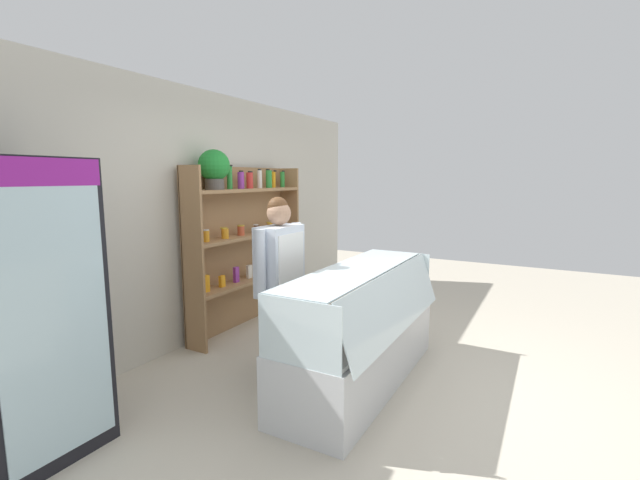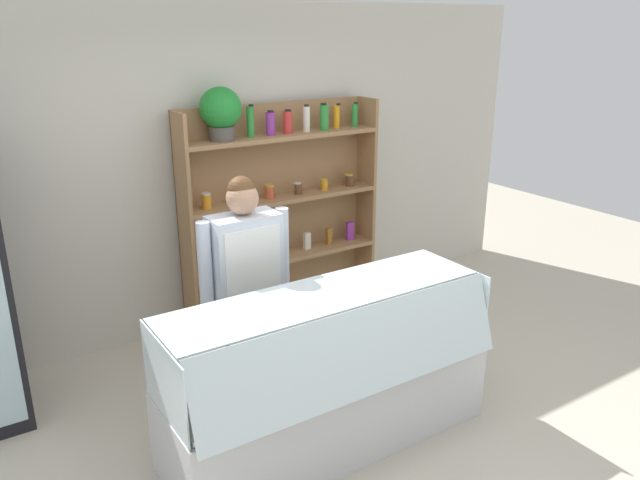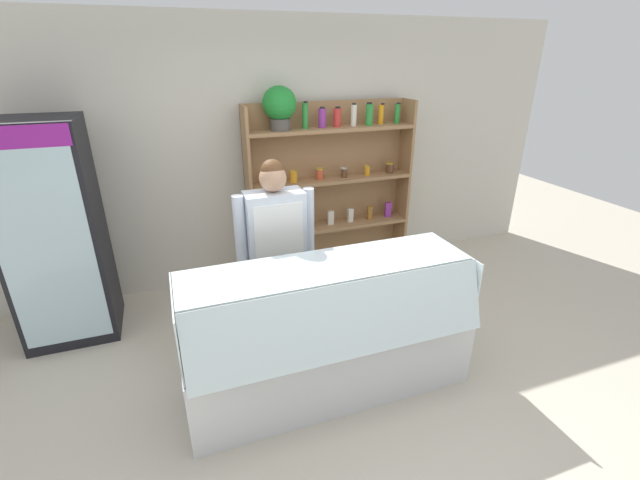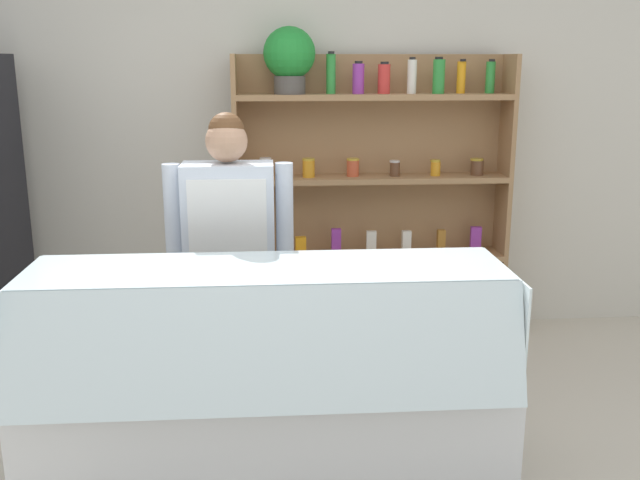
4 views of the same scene
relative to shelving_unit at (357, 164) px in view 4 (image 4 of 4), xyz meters
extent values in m
cube|color=beige|center=(-0.51, 0.22, 0.16)|extent=(6.80, 0.10, 2.70)
cube|color=#9E754C|center=(0.10, 0.09, -0.24)|extent=(1.81, 0.02, 1.89)
cube|color=#9E754C|center=(-0.79, -0.05, -0.24)|extent=(0.03, 0.28, 1.89)
cube|color=#9E754C|center=(0.99, -0.05, -0.24)|extent=(0.03, 0.28, 1.89)
cube|color=#9E754C|center=(0.10, -0.05, -0.62)|extent=(1.75, 0.28, 0.04)
cube|color=#9E754C|center=(0.10, -0.05, -0.09)|extent=(1.75, 0.28, 0.04)
cube|color=#9E754C|center=(0.10, -0.05, 0.44)|extent=(1.75, 0.28, 0.04)
cylinder|color=#4C4742|center=(-0.44, -0.05, 0.51)|extent=(0.20, 0.20, 0.11)
sphere|color=#1E832D|center=(-0.44, -0.05, 0.71)|extent=(0.33, 0.33, 0.33)
cylinder|color=#2D8C38|center=(-0.18, -0.02, 0.58)|extent=(0.06, 0.06, 0.25)
cylinder|color=black|center=(-0.18, -0.05, 0.71)|extent=(0.04, 0.04, 0.02)
cylinder|color=purple|center=(0.00, -0.04, 0.55)|extent=(0.08, 0.08, 0.19)
cylinder|color=black|center=(0.00, -0.05, 0.65)|extent=(0.05, 0.05, 0.02)
cylinder|color=red|center=(0.16, -0.04, 0.55)|extent=(0.08, 0.08, 0.18)
cylinder|color=black|center=(0.16, -0.05, 0.65)|extent=(0.05, 0.05, 0.02)
cylinder|color=silver|center=(0.34, -0.05, 0.56)|extent=(0.06, 0.06, 0.21)
cylinder|color=black|center=(0.34, -0.05, 0.68)|extent=(0.04, 0.04, 0.02)
cylinder|color=#2D8C38|center=(0.51, -0.06, 0.56)|extent=(0.08, 0.08, 0.21)
cylinder|color=black|center=(0.51, -0.05, 0.68)|extent=(0.05, 0.05, 0.02)
cylinder|color=orange|center=(0.67, -0.02, 0.56)|extent=(0.06, 0.06, 0.20)
cylinder|color=black|center=(0.67, -0.05, 0.66)|extent=(0.04, 0.04, 0.02)
cylinder|color=#2D8C38|center=(0.85, -0.03, 0.56)|extent=(0.06, 0.06, 0.20)
cylinder|color=black|center=(0.85, -0.05, 0.66)|extent=(0.04, 0.04, 0.02)
cylinder|color=orange|center=(-0.60, -0.05, -0.02)|extent=(0.07, 0.07, 0.12)
cylinder|color=silver|center=(-0.60, -0.05, 0.05)|extent=(0.08, 0.08, 0.01)
cylinder|color=orange|center=(-0.32, -0.06, -0.02)|extent=(0.08, 0.08, 0.11)
cylinder|color=gold|center=(-0.32, -0.05, 0.04)|extent=(0.08, 0.08, 0.01)
cylinder|color=#BF4C2D|center=(-0.03, -0.05, -0.02)|extent=(0.08, 0.08, 0.11)
cylinder|color=gold|center=(-0.03, -0.05, 0.04)|extent=(0.08, 0.08, 0.01)
cylinder|color=brown|center=(0.24, -0.06, -0.03)|extent=(0.07, 0.07, 0.09)
cylinder|color=silver|center=(0.24, -0.05, 0.02)|extent=(0.07, 0.07, 0.01)
cylinder|color=orange|center=(0.51, -0.06, -0.03)|extent=(0.06, 0.06, 0.09)
cylinder|color=gold|center=(0.51, -0.05, 0.02)|extent=(0.07, 0.07, 0.01)
cylinder|color=brown|center=(0.79, -0.06, -0.03)|extent=(0.08, 0.08, 0.10)
cylinder|color=gold|center=(0.79, -0.05, 0.03)|extent=(0.09, 0.09, 0.01)
cube|color=orange|center=(-0.62, -0.05, -0.52)|extent=(0.06, 0.04, 0.18)
cube|color=orange|center=(-0.38, -0.05, -0.54)|extent=(0.07, 0.05, 0.13)
cube|color=purple|center=(-0.14, -0.05, -0.52)|extent=(0.06, 0.04, 0.18)
cube|color=silver|center=(0.10, -0.05, -0.53)|extent=(0.07, 0.05, 0.16)
cube|color=silver|center=(0.34, -0.05, -0.53)|extent=(0.06, 0.04, 0.16)
cube|color=#9E6623|center=(0.57, -0.05, -0.53)|extent=(0.05, 0.04, 0.16)
cube|color=purple|center=(0.81, -0.05, -0.52)|extent=(0.07, 0.05, 0.18)
cube|color=silver|center=(-0.60, -1.79, -0.92)|extent=(2.05, 0.67, 0.55)
cube|color=white|center=(-0.60, -1.79, -0.62)|extent=(1.99, 0.61, 0.03)
cube|color=silver|center=(-0.60, -2.10, -0.42)|extent=(2.01, 0.16, 0.47)
cube|color=silver|center=(-0.60, -1.74, -0.19)|extent=(2.01, 0.51, 0.01)
cube|color=silver|center=(-1.61, -1.79, -0.42)|extent=(0.01, 0.63, 0.45)
cube|color=silver|center=(0.42, -1.79, -0.42)|extent=(0.01, 0.63, 0.45)
cube|color=tan|center=(-1.40, -1.71, -0.58)|extent=(0.16, 0.13, 0.05)
cube|color=white|center=(-1.40, -1.91, -0.58)|extent=(0.05, 0.03, 0.02)
cube|color=tan|center=(-1.08, -1.71, -0.58)|extent=(0.17, 0.12, 0.04)
cube|color=white|center=(-1.08, -1.91, -0.58)|extent=(0.05, 0.03, 0.02)
cube|color=tan|center=(-0.76, -1.71, -0.58)|extent=(0.17, 0.14, 0.06)
cube|color=white|center=(-0.76, -1.91, -0.58)|extent=(0.05, 0.03, 0.02)
cube|color=tan|center=(-0.44, -1.71, -0.58)|extent=(0.16, 0.12, 0.05)
cube|color=white|center=(-0.44, -1.91, -0.58)|extent=(0.05, 0.03, 0.02)
cube|color=tan|center=(-0.11, -1.71, -0.58)|extent=(0.16, 0.13, 0.05)
cube|color=white|center=(-0.11, -1.91, -0.58)|extent=(0.05, 0.03, 0.02)
cube|color=beige|center=(0.21, -1.71, -0.58)|extent=(0.17, 0.12, 0.04)
cube|color=white|center=(0.21, -1.91, -0.58)|extent=(0.05, 0.03, 0.02)
cylinder|color=#C1706B|center=(-1.44, -1.89, -0.54)|extent=(0.16, 0.14, 0.13)
cylinder|color=#A35B4C|center=(-1.22, -1.89, -0.55)|extent=(0.17, 0.12, 0.12)
cylinder|color=white|center=(-0.08, -1.87, -0.51)|extent=(0.07, 0.07, 0.20)
cylinder|color=white|center=(0.02, -1.87, -0.49)|extent=(0.07, 0.07, 0.24)
cylinder|color=#2D2D38|center=(-0.89, -1.09, -0.82)|extent=(0.13, 0.13, 0.74)
cylinder|color=#2D2D38|center=(-0.69, -1.09, -0.82)|extent=(0.13, 0.13, 0.74)
cube|color=silver|center=(-0.79, -1.09, -0.14)|extent=(0.46, 0.24, 0.61)
cube|color=white|center=(-0.79, -1.21, -0.47)|extent=(0.39, 0.01, 1.15)
cylinder|color=silver|center=(-1.07, -1.09, -0.11)|extent=(0.09, 0.09, 0.55)
cylinder|color=silver|center=(-0.51, -1.09, -0.11)|extent=(0.09, 0.09, 0.55)
sphere|color=tan|center=(-0.79, -1.09, 0.28)|extent=(0.21, 0.21, 0.21)
sphere|color=brown|center=(-0.79, -1.08, 0.33)|extent=(0.18, 0.18, 0.18)
camera|label=1|loc=(-3.86, -3.18, 0.58)|focal=24.00mm
camera|label=2|loc=(-2.46, -4.56, 1.31)|focal=35.00mm
camera|label=3|loc=(-1.53, -4.18, 1.14)|focal=24.00mm
camera|label=4|loc=(-0.58, -4.65, 0.66)|focal=40.00mm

